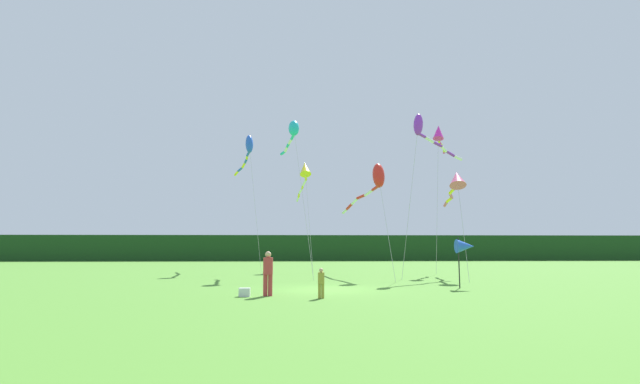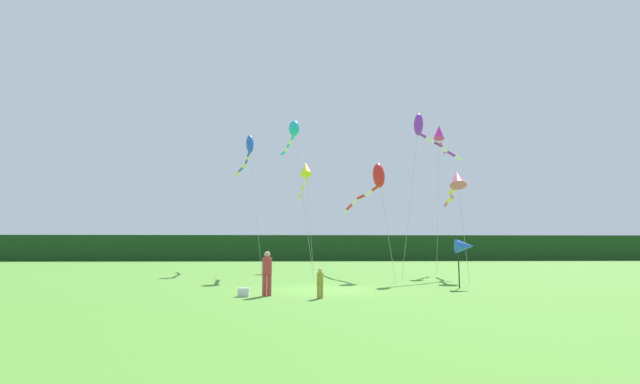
{
  "view_description": "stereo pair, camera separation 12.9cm",
  "coord_description": "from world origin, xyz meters",
  "px_view_note": "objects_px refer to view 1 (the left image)",
  "views": [
    {
      "loc": [
        -1.32,
        -22.18,
        2.05
      ],
      "look_at": [
        0.0,
        6.0,
        5.41
      ],
      "focal_mm": 25.68,
      "sensor_mm": 36.0,
      "label": 1
    },
    {
      "loc": [
        -1.19,
        -22.19,
        2.05
      ],
      "look_at": [
        0.0,
        6.0,
        5.41
      ],
      "focal_mm": 25.68,
      "sensor_mm": 36.0,
      "label": 2
    }
  ],
  "objects_px": {
    "kite_magenta": "(439,134)",
    "kite_yellow": "(305,172)",
    "person_adult": "(268,271)",
    "kite_cyan": "(293,131)",
    "kite_rainbow": "(456,181)",
    "kite_red": "(374,181)",
    "person_child": "(321,281)",
    "cooler_box": "(245,292)",
    "banner_flag_pole": "(465,247)",
    "kite_purple": "(424,130)",
    "kite_blue": "(248,149)"
  },
  "relations": [
    {
      "from": "kite_rainbow",
      "to": "kite_yellow",
      "type": "bearing_deg",
      "value": 130.69
    },
    {
      "from": "cooler_box",
      "to": "kite_rainbow",
      "type": "height_order",
      "value": "kite_rainbow"
    },
    {
      "from": "person_child",
      "to": "kite_rainbow",
      "type": "distance_m",
      "value": 15.67
    },
    {
      "from": "person_child",
      "to": "kite_blue",
      "type": "bearing_deg",
      "value": 104.41
    },
    {
      "from": "person_adult",
      "to": "person_child",
      "type": "bearing_deg",
      "value": -24.49
    },
    {
      "from": "person_child",
      "to": "kite_yellow",
      "type": "height_order",
      "value": "kite_yellow"
    },
    {
      "from": "cooler_box",
      "to": "kite_red",
      "type": "distance_m",
      "value": 14.86
    },
    {
      "from": "banner_flag_pole",
      "to": "person_adult",
      "type": "bearing_deg",
      "value": -161.58
    },
    {
      "from": "kite_rainbow",
      "to": "kite_cyan",
      "type": "height_order",
      "value": "kite_cyan"
    },
    {
      "from": "person_adult",
      "to": "kite_yellow",
      "type": "distance_m",
      "value": 23.04
    },
    {
      "from": "kite_blue",
      "to": "kite_rainbow",
      "type": "xyz_separation_m",
      "value": [
        14.86,
        -9.71,
        -4.16
      ]
    },
    {
      "from": "person_adult",
      "to": "kite_cyan",
      "type": "xyz_separation_m",
      "value": [
        0.81,
        13.75,
        9.52
      ]
    },
    {
      "from": "kite_blue",
      "to": "kite_cyan",
      "type": "distance_m",
      "value": 7.25
    },
    {
      "from": "person_adult",
      "to": "kite_red",
      "type": "xyz_separation_m",
      "value": [
        6.39,
        11.13,
        5.45
      ]
    },
    {
      "from": "kite_purple",
      "to": "kite_yellow",
      "type": "bearing_deg",
      "value": 129.09
    },
    {
      "from": "kite_red",
      "to": "kite_yellow",
      "type": "xyz_separation_m",
      "value": [
        -4.61,
        10.49,
        2.28
      ]
    },
    {
      "from": "kite_rainbow",
      "to": "kite_magenta",
      "type": "distance_m",
      "value": 8.44
    },
    {
      "from": "kite_magenta",
      "to": "cooler_box",
      "type": "bearing_deg",
      "value": -128.84
    },
    {
      "from": "kite_red",
      "to": "kite_yellow",
      "type": "relative_size",
      "value": 0.86
    },
    {
      "from": "person_adult",
      "to": "person_child",
      "type": "xyz_separation_m",
      "value": [
        2.18,
        -0.99,
        -0.37
      ]
    },
    {
      "from": "person_adult",
      "to": "kite_cyan",
      "type": "relative_size",
      "value": 0.16
    },
    {
      "from": "person_child",
      "to": "person_adult",
      "type": "bearing_deg",
      "value": 155.51
    },
    {
      "from": "banner_flag_pole",
      "to": "kite_rainbow",
      "type": "xyz_separation_m",
      "value": [
        2.1,
        6.9,
        4.28
      ]
    },
    {
      "from": "kite_rainbow",
      "to": "kite_magenta",
      "type": "xyz_separation_m",
      "value": [
        1.08,
        6.78,
        4.91
      ]
    },
    {
      "from": "person_adult",
      "to": "person_child",
      "type": "relative_size",
      "value": 1.55
    },
    {
      "from": "banner_flag_pole",
      "to": "kite_blue",
      "type": "xyz_separation_m",
      "value": [
        -12.76,
        16.62,
        8.44
      ]
    },
    {
      "from": "cooler_box",
      "to": "kite_cyan",
      "type": "xyz_separation_m",
      "value": [
        1.75,
        13.9,
        10.38
      ]
    },
    {
      "from": "person_child",
      "to": "kite_red",
      "type": "relative_size",
      "value": 0.12
    },
    {
      "from": "kite_yellow",
      "to": "person_child",
      "type": "bearing_deg",
      "value": -88.99
    },
    {
      "from": "kite_magenta",
      "to": "kite_yellow",
      "type": "distance_m",
      "value": 12.23
    },
    {
      "from": "person_child",
      "to": "cooler_box",
      "type": "xyz_separation_m",
      "value": [
        -3.12,
        0.84,
        -0.49
      ]
    },
    {
      "from": "kite_rainbow",
      "to": "kite_magenta",
      "type": "relative_size",
      "value": 0.68
    },
    {
      "from": "cooler_box",
      "to": "kite_blue",
      "type": "distance_m",
      "value": 22.58
    },
    {
      "from": "kite_purple",
      "to": "kite_rainbow",
      "type": "bearing_deg",
      "value": -39.82
    },
    {
      "from": "kite_blue",
      "to": "kite_purple",
      "type": "relative_size",
      "value": 1.03
    },
    {
      "from": "kite_rainbow",
      "to": "kite_red",
      "type": "bearing_deg",
      "value": 168.96
    },
    {
      "from": "kite_purple",
      "to": "kite_magenta",
      "type": "xyz_separation_m",
      "value": [
        2.78,
        5.37,
        1.09
      ]
    },
    {
      "from": "banner_flag_pole",
      "to": "kite_magenta",
      "type": "xyz_separation_m",
      "value": [
        3.18,
        13.68,
        9.2
      ]
    },
    {
      "from": "person_adult",
      "to": "kite_purple",
      "type": "bearing_deg",
      "value": 49.03
    },
    {
      "from": "banner_flag_pole",
      "to": "kite_yellow",
      "type": "height_order",
      "value": "kite_yellow"
    },
    {
      "from": "kite_purple",
      "to": "banner_flag_pole",
      "type": "bearing_deg",
      "value": -92.77
    },
    {
      "from": "banner_flag_pole",
      "to": "kite_cyan",
      "type": "relative_size",
      "value": 0.22
    },
    {
      "from": "banner_flag_pole",
      "to": "kite_yellow",
      "type": "relative_size",
      "value": 0.22
    },
    {
      "from": "kite_red",
      "to": "person_child",
      "type": "bearing_deg",
      "value": -109.17
    },
    {
      "from": "banner_flag_pole",
      "to": "kite_cyan",
      "type": "bearing_deg",
      "value": 129.76
    },
    {
      "from": "kite_purple",
      "to": "kite_magenta",
      "type": "relative_size",
      "value": 0.94
    },
    {
      "from": "kite_purple",
      "to": "kite_yellow",
      "type": "relative_size",
      "value": 1.0
    },
    {
      "from": "kite_blue",
      "to": "banner_flag_pole",
      "type": "bearing_deg",
      "value": -52.48
    },
    {
      "from": "kite_blue",
      "to": "person_adult",
      "type": "bearing_deg",
      "value": -80.92
    },
    {
      "from": "banner_flag_pole",
      "to": "kite_purple",
      "type": "bearing_deg",
      "value": 87.23
    }
  ]
}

